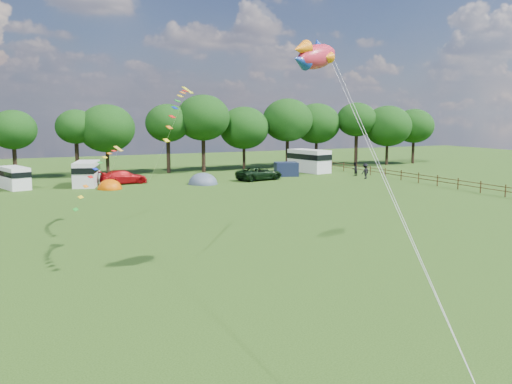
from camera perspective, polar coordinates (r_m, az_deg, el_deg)
name	(u,v)px	position (r m, az deg, el deg)	size (l,w,h in m)	color
ground_plane	(347,325)	(22.10, 9.08, -12.96)	(180.00, 180.00, 0.00)	black
tree_line	(136,125)	(74.01, -11.89, 6.58)	(102.98, 10.98, 10.27)	black
fence	(410,176)	(67.95, 15.12, 1.60)	(0.12, 33.12, 1.20)	#472D19
car_c	(124,177)	(65.17, -13.09, 1.46)	(2.14, 5.08, 1.53)	#AE0C0F
car_d	(259,173)	(67.16, 0.35, 1.88)	(2.63, 5.80, 1.58)	black
campervan_b	(14,177)	(64.45, -23.03, 1.39)	(3.20, 5.05, 2.30)	silver
campervan_c	(87,173)	(64.45, -16.59, 1.85)	(3.76, 5.82, 2.64)	silver
campervan_d	(309,160)	(76.59, 5.32, 3.20)	(3.78, 6.53, 3.01)	silver
tent_orange	(110,189)	(61.22, -14.41, 0.31)	(2.57, 2.81, 2.01)	#C54F00
tent_greyblue	(203,184)	(63.69, -5.32, 0.81)	(3.33, 3.64, 2.47)	#424E62
awning_navy	(286,169)	(71.59, 3.03, 2.30)	(2.78, 2.26, 1.74)	#141C34
fish_kite	(314,56)	(28.26, 5.79, 13.37)	(3.39, 2.18, 1.79)	red
streamer_kite_b	(102,167)	(40.25, -15.19, 2.46)	(4.26, 4.74, 3.81)	gold
streamer_kite_c	(180,103)	(30.14, -7.65, 8.80)	(3.15, 5.01, 2.81)	yellow
walker_a	(355,169)	(72.58, 9.83, 2.28)	(0.85, 0.52, 1.75)	black
walker_b	(365,171)	(69.50, 10.87, 2.06)	(1.21, 0.56, 1.87)	black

